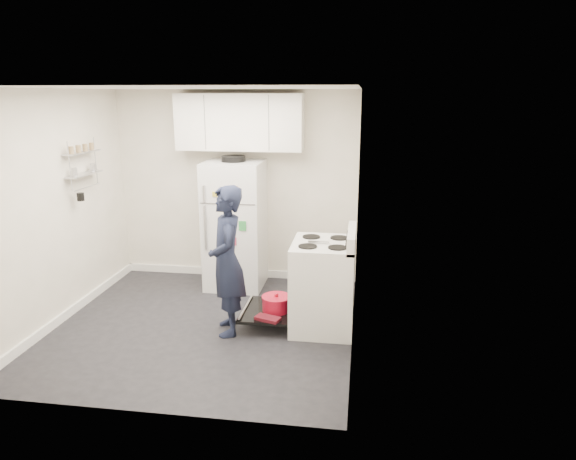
% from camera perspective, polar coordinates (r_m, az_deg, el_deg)
% --- Properties ---
extents(room, '(3.21, 3.21, 2.51)m').
position_cam_1_polar(room, '(5.40, -9.96, 1.44)').
color(room, black).
rests_on(room, ground).
extents(electric_range, '(0.66, 0.76, 1.10)m').
position_cam_1_polar(electric_range, '(5.49, 3.80, -6.23)').
color(electric_range, silver).
rests_on(electric_range, ground).
extents(open_oven_door, '(0.55, 0.72, 0.24)m').
position_cam_1_polar(open_oven_door, '(5.65, -1.78, -8.54)').
color(open_oven_door, black).
rests_on(open_oven_door, ground).
extents(refrigerator, '(0.72, 0.74, 1.70)m').
position_cam_1_polar(refrigerator, '(6.61, -5.89, 0.62)').
color(refrigerator, silver).
rests_on(refrigerator, ground).
extents(upper_cabinets, '(1.60, 0.33, 0.70)m').
position_cam_1_polar(upper_cabinets, '(6.58, -5.39, 11.85)').
color(upper_cabinets, silver).
rests_on(upper_cabinets, room).
extents(wall_shelf_rack, '(0.14, 0.60, 0.61)m').
position_cam_1_polar(wall_shelf_rack, '(6.34, -21.83, 6.89)').
color(wall_shelf_rack, '#B2B2B7').
rests_on(wall_shelf_rack, room).
extents(person, '(0.54, 0.66, 1.57)m').
position_cam_1_polar(person, '(5.31, -6.81, -3.44)').
color(person, black).
rests_on(person, ground).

